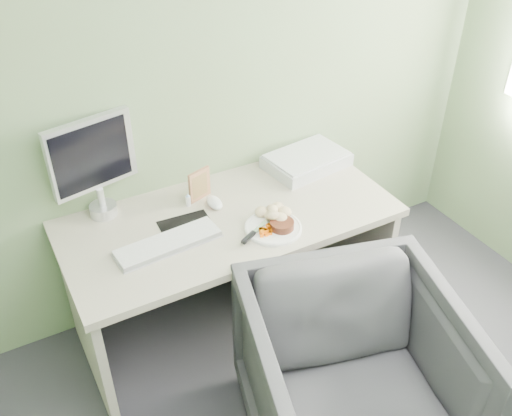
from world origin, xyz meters
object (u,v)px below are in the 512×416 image
plate (273,228)px  scanner (306,161)px  monitor (94,163)px  desk (230,245)px  desk_chair (353,380)px

plate → scanner: size_ratio=0.62×
plate → monitor: (-0.66, 0.51, 0.27)m
desk → plate: bearing=-56.0°
plate → desk_chair: bearing=-90.0°
monitor → desk_chair: size_ratio=0.57×
desk → scanner: size_ratio=3.73×
desk → scanner: (0.57, 0.20, 0.22)m
desk_chair → desk: bearing=113.5°
plate → scanner: scanner is taller
monitor → desk_chair: (0.66, -1.18, -0.62)m
plate → desk_chair: (-0.00, -0.67, -0.34)m
scanner → monitor: size_ratio=0.86×
plate → desk: bearing=124.0°
plate → monitor: size_ratio=0.54×
monitor → scanner: bearing=-18.4°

